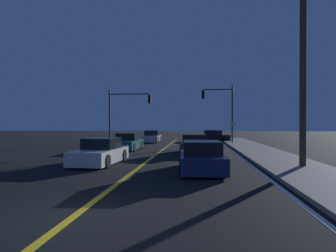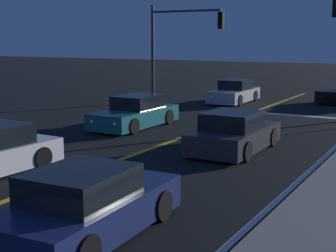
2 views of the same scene
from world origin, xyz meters
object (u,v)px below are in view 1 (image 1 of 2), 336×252
car_following_oncoming_charcoal (195,145)px  traffic_signal_far_left (125,108)px  traffic_signal_near_right (222,105)px  street_sign_corner (233,129)px  car_side_waiting_black (211,137)px  car_mid_block_silver (152,137)px  car_distant_tail_white (101,153)px  utility_pole_right (303,57)px  car_far_approaching_navy (202,158)px  car_lead_oncoming_teal (127,142)px

car_following_oncoming_charcoal → traffic_signal_far_left: 12.67m
traffic_signal_near_right → car_following_oncoming_charcoal: bearing=75.8°
car_following_oncoming_charcoal → street_sign_corner: bearing=66.3°
car_side_waiting_black → street_sign_corner: 6.31m
car_side_waiting_black → traffic_signal_far_left: bearing=117.8°
car_side_waiting_black → car_mid_block_silver: size_ratio=1.07×
traffic_signal_near_right → street_sign_corner: bearing=106.3°
street_sign_corner → car_distant_tail_white: bearing=-120.2°
traffic_signal_near_right → traffic_signal_far_left: 10.35m
car_side_waiting_black → car_following_oncoming_charcoal: size_ratio=1.10×
utility_pole_right → street_sign_corner: 15.87m
car_distant_tail_white → car_far_approaching_navy: 5.60m
car_far_approaching_navy → car_mid_block_silver: bearing=101.9°
traffic_signal_far_left → car_mid_block_silver: bearing=44.4°
traffic_signal_far_left → utility_pole_right: 20.95m
car_lead_oncoming_teal → car_distant_tail_white: 8.47m
car_mid_block_silver → car_lead_oncoming_teal: bearing=86.5°
utility_pole_right → car_lead_oncoming_teal: bearing=138.2°
car_mid_block_silver → car_distant_tail_white: bearing=89.6°
car_side_waiting_black → utility_pole_right: 22.07m
car_side_waiting_black → traffic_signal_far_left: traffic_signal_far_left is taller
car_lead_oncoming_teal → traffic_signal_near_right: (8.22, 8.86, 3.48)m
traffic_signal_far_left → car_following_oncoming_charcoal: bearing=-52.6°
car_lead_oncoming_teal → traffic_signal_far_left: 8.38m
car_lead_oncoming_teal → traffic_signal_far_left: size_ratio=0.81×
car_far_approaching_navy → car_distant_tail_white: bearing=155.9°
car_side_waiting_black → traffic_signal_near_right: traffic_signal_near_right is taller
car_lead_oncoming_teal → car_mid_block_silver: size_ratio=1.05×
car_far_approaching_navy → traffic_signal_far_left: size_ratio=0.76×
car_following_oncoming_charcoal → car_far_approaching_navy: 8.24m
utility_pole_right → street_sign_corner: utility_pole_right is taller
utility_pole_right → street_sign_corner: bearing=95.2°
car_distant_tail_white → car_following_oncoming_charcoal: size_ratio=1.08×
car_following_oncoming_charcoal → car_far_approaching_navy: (0.38, -8.23, -0.00)m
car_distant_tail_white → car_following_oncoming_charcoal: bearing=-125.4°
car_distant_tail_white → street_sign_corner: size_ratio=1.98×
car_distant_tail_white → utility_pole_right: size_ratio=0.45×
traffic_signal_near_right → traffic_signal_far_left: bearing=7.8°
car_mid_block_silver → traffic_signal_near_right: bearing=171.5°
car_side_waiting_black → traffic_signal_far_left: 10.81m
car_side_waiting_black → utility_pole_right: utility_pole_right is taller
car_lead_oncoming_teal → car_mid_block_silver: bearing=-92.5°
car_lead_oncoming_teal → car_distant_tail_white: bearing=94.2°
traffic_signal_far_left → car_distant_tail_white: bearing=-80.7°
car_lead_oncoming_teal → utility_pole_right: (10.44, -9.32, 4.58)m
car_lead_oncoming_teal → utility_pole_right: 14.72m
car_distant_tail_white → traffic_signal_near_right: bearing=-111.2°
traffic_signal_near_right → utility_pole_right: 18.35m
car_lead_oncoming_teal → car_mid_block_silver: 9.94m
traffic_signal_far_left → utility_pole_right: size_ratio=0.57×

